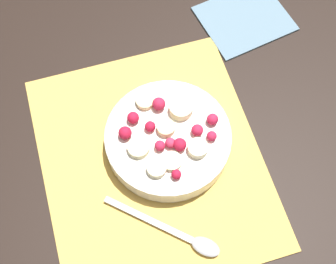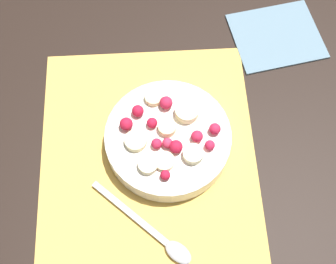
{
  "view_description": "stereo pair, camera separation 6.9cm",
  "coord_description": "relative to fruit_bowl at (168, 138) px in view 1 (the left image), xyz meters",
  "views": [
    {
      "loc": [
        -0.26,
        0.05,
        0.67
      ],
      "look_at": [
        0.02,
        -0.03,
        0.05
      ],
      "focal_mm": 50.0,
      "sensor_mm": 36.0,
      "label": 1
    },
    {
      "loc": [
        -0.28,
        -0.01,
        0.67
      ],
      "look_at": [
        0.02,
        -0.03,
        0.05
      ],
      "focal_mm": 50.0,
      "sensor_mm": 36.0,
      "label": 2
    }
  ],
  "objects": [
    {
      "name": "fruit_bowl",
      "position": [
        0.0,
        0.0,
        0.0
      ],
      "size": [
        0.19,
        0.19,
        0.05
      ],
      "color": "white",
      "rests_on": "placemat"
    },
    {
      "name": "placemat",
      "position": [
        -0.02,
        0.03,
        -0.02
      ],
      "size": [
        0.39,
        0.33,
        0.01
      ],
      "color": "#E0B251",
      "rests_on": "ground_plane"
    },
    {
      "name": "spoon",
      "position": [
        -0.14,
        0.02,
        -0.02
      ],
      "size": [
        0.13,
        0.15,
        0.01
      ],
      "rotation": [
        0.0,
        0.0,
        3.97
      ],
      "color": "#B2B2B7",
      "rests_on": "placemat"
    },
    {
      "name": "napkin",
      "position": [
        0.2,
        -0.2,
        -0.02
      ],
      "size": [
        0.15,
        0.17,
        0.01
      ],
      "color": "slate",
      "rests_on": "ground_plane"
    },
    {
      "name": "ground_plane",
      "position": [
        -0.02,
        0.03,
        -0.03
      ],
      "size": [
        3.0,
        3.0,
        0.0
      ],
      "primitive_type": "plane",
      "color": "black"
    }
  ]
}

